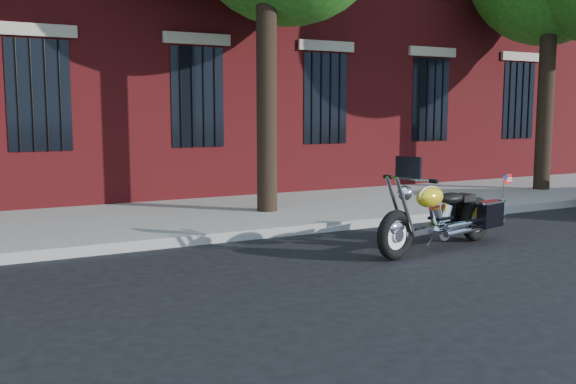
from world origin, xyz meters
TOP-DOWN VIEW (x-y plane):
  - ground at (0.00, 0.00)m, footprint 120.00×120.00m
  - curb at (0.00, 1.38)m, footprint 40.00×0.16m
  - sidewalk at (0.00, 3.26)m, footprint 40.00×3.60m
  - motorcycle at (1.59, -0.53)m, footprint 2.65×1.13m

SIDE VIEW (x-z plane):
  - ground at x=0.00m, z-range 0.00..0.00m
  - curb at x=0.00m, z-range 0.00..0.15m
  - sidewalk at x=0.00m, z-range 0.00..0.15m
  - motorcycle at x=1.59m, z-range -0.22..1.12m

